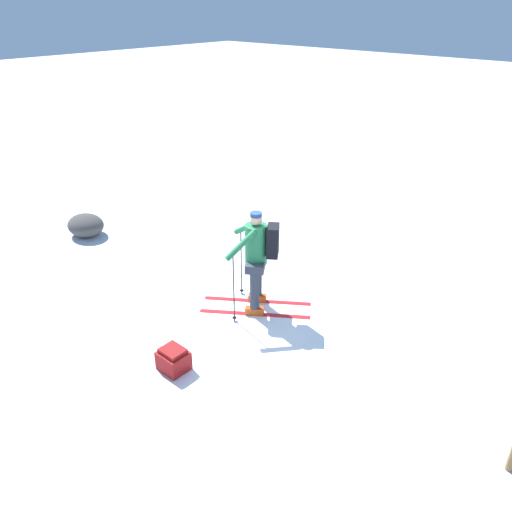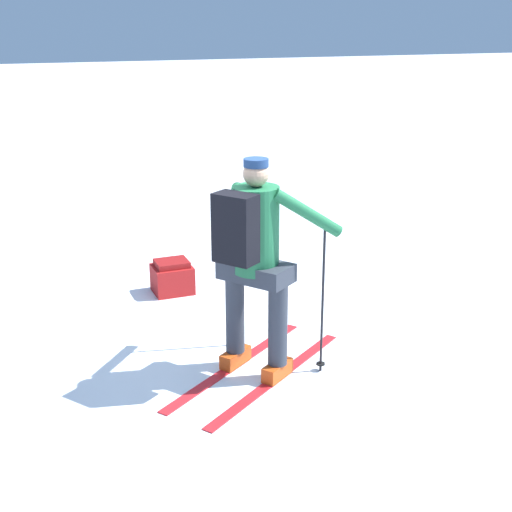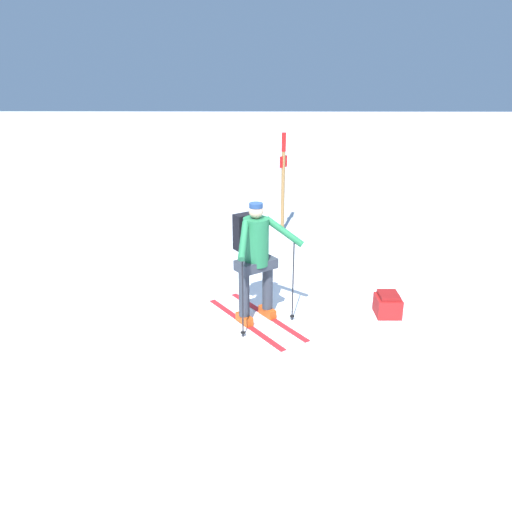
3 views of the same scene
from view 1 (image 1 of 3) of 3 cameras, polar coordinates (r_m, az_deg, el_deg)
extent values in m
plane|color=white|center=(8.18, -1.47, -6.92)|extent=(80.00, 80.00, 0.00)
cube|color=red|center=(8.22, -0.16, -6.65)|extent=(1.53, 1.13, 0.01)
cube|color=#C64714|center=(8.18, -0.16, -6.27)|extent=(0.31, 0.26, 0.12)
cylinder|color=#2D333D|center=(7.96, -0.16, -3.75)|extent=(0.15, 0.15, 0.72)
cube|color=red|center=(8.55, 0.15, -5.15)|extent=(1.53, 1.13, 0.01)
cube|color=#C64714|center=(8.52, 0.15, -4.78)|extent=(0.31, 0.26, 0.12)
cylinder|color=#2D333D|center=(8.30, 0.16, -2.32)|extent=(0.15, 0.15, 0.72)
cube|color=#2D333D|center=(7.95, 0.00, -0.78)|extent=(0.56, 0.62, 0.14)
cylinder|color=#1E663D|center=(7.80, 0.00, 1.34)|extent=(0.35, 0.35, 0.66)
sphere|color=tan|center=(7.62, 0.00, 4.21)|extent=(0.19, 0.19, 0.19)
cylinder|color=navy|center=(7.59, 0.00, 4.77)|extent=(0.18, 0.18, 0.06)
cube|color=black|center=(7.74, 1.94, 1.75)|extent=(0.32, 0.35, 0.51)
cylinder|color=black|center=(7.75, -2.56, -3.69)|extent=(0.02, 0.02, 1.22)
cylinder|color=black|center=(8.05, -2.48, -7.05)|extent=(0.07, 0.07, 0.01)
cylinder|color=#1E663D|center=(7.47, -1.75, 1.23)|extent=(0.22, 0.56, 0.40)
cylinder|color=black|center=(8.47, -1.70, -0.76)|extent=(0.02, 0.02, 1.22)
cylinder|color=black|center=(8.74, -1.65, -3.95)|extent=(0.07, 0.07, 0.01)
cylinder|color=#1E663D|center=(8.06, -1.10, 3.29)|extent=(0.56, 0.14, 0.40)
cube|color=maroon|center=(7.15, -9.40, -11.73)|extent=(0.39, 0.35, 0.28)
cube|color=maroon|center=(7.05, -9.51, -10.65)|extent=(0.33, 0.28, 0.06)
ellipsoid|color=#474442|center=(11.41, -18.88, 3.35)|extent=(0.85, 0.72, 0.47)
camera|label=2|loc=(10.53, 26.34, 14.28)|focal=50.00mm
camera|label=3|loc=(12.27, -24.51, 19.25)|focal=35.00mm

